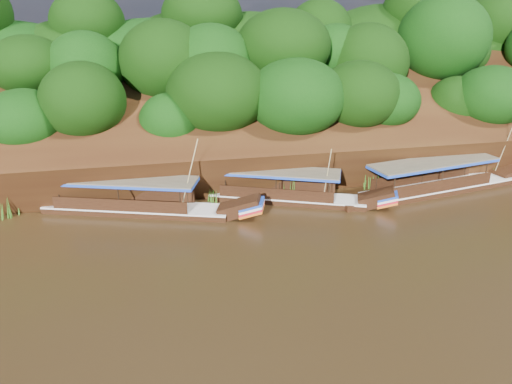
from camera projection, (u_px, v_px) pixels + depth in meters
ground at (315, 250)px, 31.04m from camera, size 160.00×160.00×0.00m
riverbank at (245, 132)px, 51.06m from camera, size 120.00×30.06×19.40m
boat_0 at (448, 183)px, 40.59m from camera, size 16.57×5.19×6.73m
boat_1 at (297, 195)px, 38.24m from camera, size 13.84×7.30×5.10m
boat_2 at (147, 205)px, 36.27m from camera, size 15.95×7.14×6.13m
reeds at (237, 188)px, 38.77m from camera, size 48.76×2.47×2.10m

